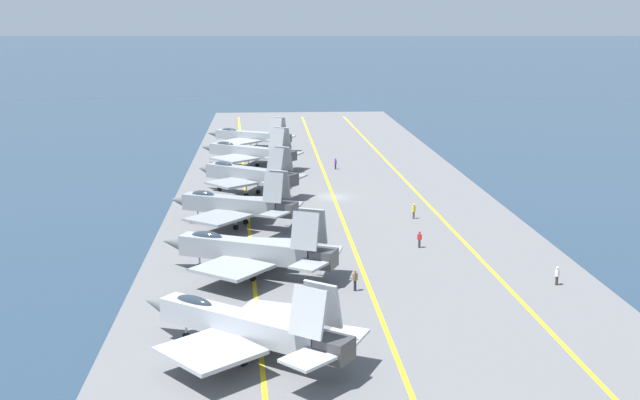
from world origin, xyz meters
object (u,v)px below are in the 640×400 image
(parked_jet_fifth, at_px, (248,152))
(crew_yellow_vest, at_px, (414,210))
(parked_jet_nearest, at_px, (244,325))
(parked_jet_fourth, at_px, (247,174))
(parked_jet_third, at_px, (234,205))
(crew_brown_vest, at_px, (355,279))
(crew_red_vest, at_px, (419,239))
(crew_purple_vest, at_px, (335,163))
(parked_jet_second, at_px, (249,250))
(parked_jet_sixth, at_px, (250,136))
(crew_white_vest, at_px, (557,275))

(parked_jet_fifth, bearing_deg, crew_yellow_vest, -149.69)
(parked_jet_nearest, relative_size, parked_jet_fourth, 1.09)
(parked_jet_third, height_order, crew_brown_vest, parked_jet_third)
(parked_jet_fifth, distance_m, crew_brown_vest, 58.24)
(crew_red_vest, bearing_deg, crew_purple_vest, 6.16)
(parked_jet_second, xyz_separation_m, crew_brown_vest, (-4.68, -8.94, -1.36))
(parked_jet_nearest, bearing_deg, parked_jet_third, 3.05)
(parked_jet_fourth, distance_m, crew_brown_vest, 39.28)
(parked_jet_fifth, bearing_deg, crew_red_vest, -158.40)
(parked_jet_third, relative_size, parked_jet_fourth, 1.03)
(parked_jet_sixth, bearing_deg, parked_jet_third, 178.91)
(parked_jet_third, relative_size, crew_red_vest, 9.04)
(parked_jet_fifth, height_order, crew_yellow_vest, parked_jet_fifth)
(parked_jet_third, xyz_separation_m, parked_jet_sixth, (50.94, -0.97, 0.16))
(parked_jet_fourth, distance_m, parked_jet_sixth, 35.01)
(parked_jet_sixth, distance_m, crew_brown_vest, 73.70)
(parked_jet_nearest, bearing_deg, parked_jet_sixth, 0.60)
(parked_jet_fifth, relative_size, crew_red_vest, 9.72)
(parked_jet_second, relative_size, parked_jet_fourth, 1.13)
(parked_jet_nearest, bearing_deg, crew_white_vest, -63.60)
(parked_jet_third, height_order, crew_red_vest, parked_jet_third)
(parked_jet_fourth, height_order, crew_purple_vest, parked_jet_fourth)
(crew_brown_vest, height_order, crew_purple_vest, crew_brown_vest)
(parked_jet_nearest, height_order, parked_jet_fourth, parked_jet_fourth)
(parked_jet_third, distance_m, crew_white_vest, 35.82)
(parked_jet_nearest, distance_m, crew_brown_vest, 15.78)
(parked_jet_sixth, xyz_separation_m, crew_brown_vest, (-73.01, -9.92, -1.60))
(parked_jet_fifth, xyz_separation_m, crew_purple_vest, (-2.07, -13.17, -1.58))
(crew_white_vest, bearing_deg, crew_yellow_vest, 18.55)
(parked_jet_second, relative_size, parked_jet_fifth, 1.02)
(parked_jet_nearest, height_order, parked_jet_sixth, parked_jet_nearest)
(crew_purple_vest, height_order, crew_white_vest, crew_purple_vest)
(crew_purple_vest, bearing_deg, crew_red_vest, -173.84)
(parked_jet_sixth, relative_size, crew_purple_vest, 9.27)
(parked_jet_third, height_order, crew_white_vest, parked_jet_third)
(crew_brown_vest, relative_size, crew_white_vest, 1.10)
(crew_purple_vest, distance_m, crew_white_vest, 56.84)
(crew_red_vest, bearing_deg, parked_jet_second, 114.76)
(parked_jet_fourth, xyz_separation_m, crew_brown_vest, (-38.00, -9.78, -1.75))
(parked_jet_fifth, distance_m, crew_white_vest, 63.36)
(parked_jet_second, xyz_separation_m, parked_jet_fifth, (52.69, 0.98, 0.14))
(parked_jet_second, height_order, crew_white_vest, parked_jet_second)
(parked_jet_fourth, relative_size, crew_red_vest, 8.79)
(crew_purple_vest, bearing_deg, parked_jet_fifth, 81.06)
(crew_brown_vest, xyz_separation_m, crew_red_vest, (12.43, -7.87, -0.08))
(crew_yellow_vest, distance_m, crew_red_vest, 11.88)
(parked_jet_second, distance_m, parked_jet_fourth, 33.33)
(parked_jet_sixth, bearing_deg, crew_purple_vest, -143.37)
(crew_yellow_vest, relative_size, crew_purple_vest, 1.03)
(parked_jet_nearest, distance_m, crew_red_vest, 30.46)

